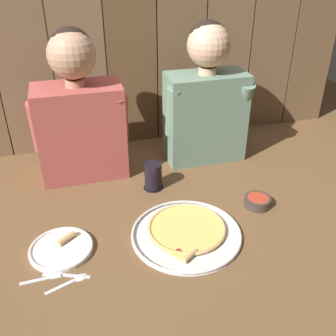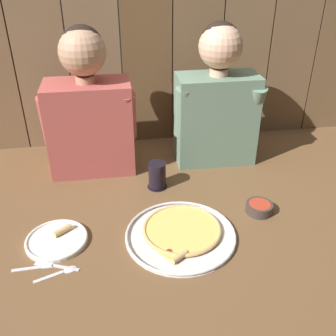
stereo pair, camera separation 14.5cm
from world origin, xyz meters
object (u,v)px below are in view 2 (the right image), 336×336
diner_left (88,107)px  diner_right (217,99)px  drinking_glass (157,175)px  dipping_bowl (259,207)px  dinner_plate (57,240)px  pizza_tray (181,233)px

diner_left → diner_right: bearing=-0.0°
diner_right → drinking_glass: bearing=-145.6°
diner_right → dipping_bowl: bearing=-80.8°
dinner_plate → diner_right: (0.69, 0.50, 0.29)m
dipping_bowl → diner_left: size_ratio=0.16×
dinner_plate → diner_right: diner_right is taller
dinner_plate → diner_left: diner_left is taller
dipping_bowl → diner_left: diner_left is taller
dinner_plate → dipping_bowl: 0.77m
dinner_plate → drinking_glass: drinking_glass is taller
pizza_tray → diner_right: (0.25, 0.53, 0.29)m
pizza_tray → diner_left: 0.68m
drinking_glass → diner_right: size_ratio=0.18×
diner_left → diner_right: size_ratio=1.00×
dinner_plate → drinking_glass: bearing=36.8°
drinking_glass → pizza_tray: bearing=-82.1°
pizza_tray → drinking_glass: size_ratio=3.41×
drinking_glass → dipping_bowl: bearing=-32.5°
diner_left → drinking_glass: bearing=-37.5°
pizza_tray → dinner_plate: 0.44m
pizza_tray → dipping_bowl: (0.32, 0.09, 0.01)m
drinking_glass → diner_right: bearing=34.4°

